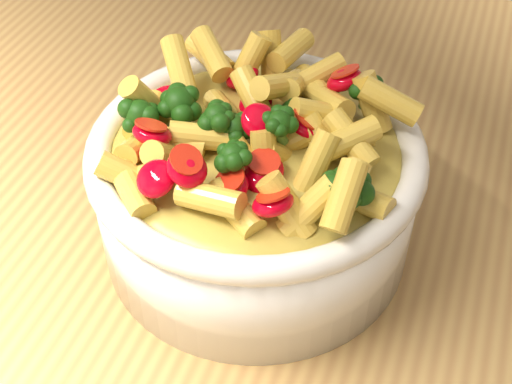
% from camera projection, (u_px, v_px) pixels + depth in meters
% --- Properties ---
extents(table, '(1.20, 0.80, 0.90)m').
position_uv_depth(table, '(390.00, 319.00, 0.61)').
color(table, '#B0894B').
rests_on(table, ground).
extents(serving_bowl, '(0.23, 0.23, 0.10)m').
position_uv_depth(serving_bowl, '(256.00, 191.00, 0.51)').
color(serving_bowl, white).
rests_on(serving_bowl, table).
extents(pasta_salad, '(0.18, 0.18, 0.04)m').
position_uv_depth(pasta_salad, '(256.00, 123.00, 0.47)').
color(pasta_salad, '#F4CD4D').
rests_on(pasta_salad, serving_bowl).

